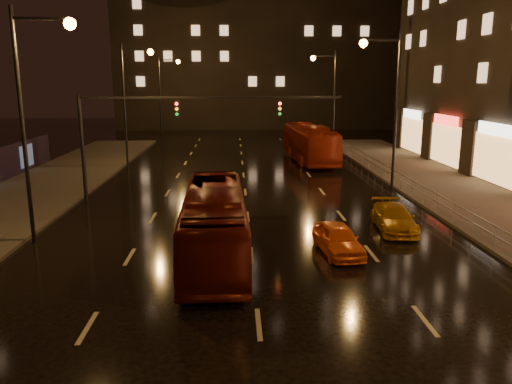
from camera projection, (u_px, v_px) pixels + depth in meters
ground at (246, 199)px, 30.34m from camera, size 140.00×140.00×0.00m
sidewalk_right at (506, 217)px, 26.02m from camera, size 7.00×70.00×0.15m
building_distant at (263, 9)px, 77.32m from camera, size 44.00×16.00×36.00m
traffic_signal at (159, 121)px, 29.10m from camera, size 15.31×0.32×6.20m
railing_right at (424, 190)px, 28.63m from camera, size 0.05×56.00×1.00m
bus_red at (215, 223)px, 20.14m from camera, size 2.67×10.29×2.85m
bus_curb at (310, 143)px, 44.31m from camera, size 3.58×11.76×3.23m
taxi_near at (338, 239)px, 20.68m from camera, size 1.87×3.80×1.25m
taxi_far at (394, 218)px, 23.95m from camera, size 2.04×4.28×1.20m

